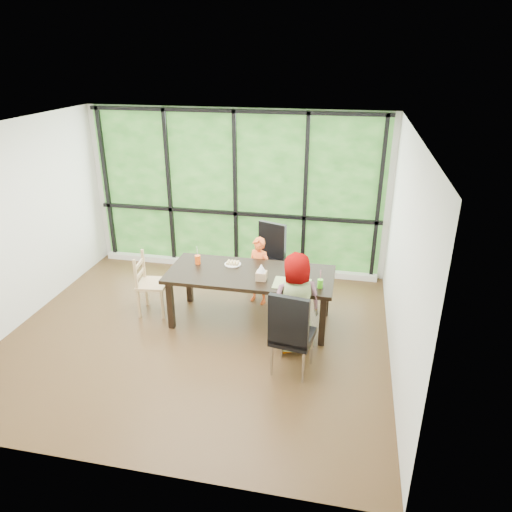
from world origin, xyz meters
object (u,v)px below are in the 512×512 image
object	(u,v)px
chair_end_beech	(153,284)
green_cup	(320,284)
chair_interior_leather	(293,331)
tissue_box	(261,276)
child_older	(294,303)
plate_far	(233,264)
dining_table	(250,297)
child_toddler	(259,271)
orange_cup	(198,260)
chair_window_leather	(266,259)
plate_near	(292,284)

from	to	relation	value
chair_end_beech	green_cup	world-z (taller)	chair_end_beech
chair_interior_leather	tissue_box	xyz separation A→B (m)	(-0.53, 0.81, 0.27)
child_older	plate_far	xyz separation A→B (m)	(-0.96, 0.75, 0.10)
chair_interior_leather	dining_table	bearing A→B (deg)	-45.09
child_toddler	orange_cup	size ratio (longest dim) A/B	8.26
chair_end_beech	child_older	size ratio (longest dim) A/B	0.69
chair_window_leather	child_toddler	xyz separation A→B (m)	(-0.04, -0.37, -0.02)
plate_far	orange_cup	xyz separation A→B (m)	(-0.49, -0.06, 0.06)
plate_near	plate_far	bearing A→B (deg)	154.28
plate_near	tissue_box	world-z (taller)	tissue_box
child_toddler	child_older	distance (m)	1.31
plate_near	orange_cup	bearing A→B (deg)	165.20
child_toddler	orange_cup	world-z (taller)	child_toddler
child_older	plate_far	world-z (taller)	child_older
dining_table	chair_interior_leather	world-z (taller)	chair_interior_leather
dining_table	child_toddler	size ratio (longest dim) A/B	2.18
child_toddler	tissue_box	world-z (taller)	child_toddler
dining_table	child_toddler	xyz separation A→B (m)	(0.00, 0.58, 0.14)
orange_cup	tissue_box	size ratio (longest dim) A/B	0.93
dining_table	chair_window_leather	size ratio (longest dim) A/B	2.08
orange_cup	plate_near	bearing A→B (deg)	-14.80
dining_table	chair_end_beech	bearing A→B (deg)	-179.08
dining_table	child_older	distance (m)	0.90
chair_end_beech	child_older	bearing A→B (deg)	-110.70
chair_window_leather	plate_near	world-z (taller)	chair_window_leather
chair_window_leather	tissue_box	xyz separation A→B (m)	(0.15, -1.12, 0.27)
child_older	green_cup	size ratio (longest dim) A/B	11.57
chair_end_beech	green_cup	xyz separation A→B (m)	(2.38, -0.22, 0.36)
chair_end_beech	plate_far	distance (m)	1.19
plate_near	orange_cup	size ratio (longest dim) A/B	1.79
chair_window_leather	plate_far	distance (m)	0.84
chair_end_beech	orange_cup	size ratio (longest dim) A/B	7.22
chair_interior_leather	plate_near	xyz separation A→B (m)	(-0.12, 0.76, 0.22)
plate_far	orange_cup	world-z (taller)	orange_cup
orange_cup	green_cup	xyz separation A→B (m)	(1.74, -0.39, -0.01)
orange_cup	chair_window_leather	bearing A→B (deg)	44.06
green_cup	chair_window_leather	bearing A→B (deg)	127.64
plate_far	orange_cup	size ratio (longest dim) A/B	1.84
tissue_box	dining_table	bearing A→B (deg)	137.03
chair_end_beech	plate_far	xyz separation A→B (m)	(1.12, 0.23, 0.31)
child_toddler	green_cup	world-z (taller)	child_toddler
plate_far	green_cup	distance (m)	1.33
chair_interior_leather	orange_cup	distance (m)	1.90
chair_window_leather	tissue_box	distance (m)	1.16
child_older	tissue_box	xyz separation A→B (m)	(-0.48, 0.37, 0.15)
plate_far	plate_near	size ratio (longest dim) A/B	1.03
child_older	orange_cup	size ratio (longest dim) A/B	10.52
dining_table	chair_window_leather	world-z (taller)	chair_window_leather
green_cup	chair_interior_leather	bearing A→B (deg)	-108.09
chair_interior_leather	green_cup	size ratio (longest dim) A/B	9.52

